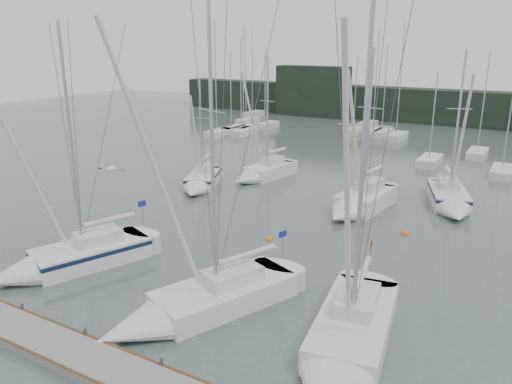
{
  "coord_description": "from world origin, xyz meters",
  "views": [
    {
      "loc": [
        12.87,
        -16.02,
        11.9
      ],
      "look_at": [
        0.84,
        5.0,
        4.53
      ],
      "focal_mm": 35.0,
      "sensor_mm": 36.0,
      "label": 1
    }
  ],
  "objects_px": {
    "sailboat_mid_c": "(357,205)",
    "sailboat_mid_d": "(451,202)",
    "sailboat_near_left": "(61,261)",
    "buoy_a": "(269,240)",
    "sailboat_near_center": "(185,309)",
    "sailboat_mid_b": "(260,174)",
    "sailboat_near_right": "(344,353)",
    "sailboat_mid_a": "(200,183)",
    "buoy_b": "(405,234)"
  },
  "relations": [
    {
      "from": "sailboat_near_left",
      "to": "sailboat_near_center",
      "type": "xyz_separation_m",
      "value": [
        8.75,
        -0.55,
        -0.05
      ]
    },
    {
      "from": "sailboat_mid_c",
      "to": "sailboat_mid_a",
      "type": "bearing_deg",
      "value": -169.74
    },
    {
      "from": "buoy_a",
      "to": "sailboat_near_left",
      "type": "bearing_deg",
      "value": -129.08
    },
    {
      "from": "sailboat_mid_a",
      "to": "buoy_b",
      "type": "distance_m",
      "value": 17.57
    },
    {
      "from": "sailboat_near_left",
      "to": "sailboat_mid_a",
      "type": "distance_m",
      "value": 16.65
    },
    {
      "from": "sailboat_mid_b",
      "to": "sailboat_mid_c",
      "type": "distance_m",
      "value": 11.37
    },
    {
      "from": "sailboat_mid_a",
      "to": "buoy_a",
      "type": "relative_size",
      "value": 20.01
    },
    {
      "from": "sailboat_near_center",
      "to": "buoy_a",
      "type": "height_order",
      "value": "sailboat_near_center"
    },
    {
      "from": "sailboat_near_center",
      "to": "buoy_b",
      "type": "xyz_separation_m",
      "value": [
        6.01,
        15.13,
        -0.51
      ]
    },
    {
      "from": "sailboat_mid_a",
      "to": "buoy_b",
      "type": "bearing_deg",
      "value": -28.43
    },
    {
      "from": "sailboat_mid_d",
      "to": "sailboat_near_right",
      "type": "bearing_deg",
      "value": -108.75
    },
    {
      "from": "sailboat_mid_b",
      "to": "sailboat_near_left",
      "type": "bearing_deg",
      "value": -78.76
    },
    {
      "from": "buoy_a",
      "to": "sailboat_near_right",
      "type": "bearing_deg",
      "value": -48.86
    },
    {
      "from": "sailboat_mid_c",
      "to": "sailboat_mid_d",
      "type": "bearing_deg",
      "value": 44.09
    },
    {
      "from": "sailboat_near_center",
      "to": "sailboat_mid_d",
      "type": "xyz_separation_m",
      "value": [
        7.66,
        21.8,
        0.06
      ]
    },
    {
      "from": "sailboat_near_center",
      "to": "buoy_a",
      "type": "relative_size",
      "value": 32.16
    },
    {
      "from": "buoy_b",
      "to": "sailboat_near_center",
      "type": "bearing_deg",
      "value": -111.67
    },
    {
      "from": "buoy_a",
      "to": "sailboat_near_center",
      "type": "bearing_deg",
      "value": -83.68
    },
    {
      "from": "sailboat_mid_b",
      "to": "buoy_a",
      "type": "xyz_separation_m",
      "value": [
        7.43,
        -12.02,
        -0.53
      ]
    },
    {
      "from": "sailboat_near_left",
      "to": "sailboat_mid_b",
      "type": "xyz_separation_m",
      "value": [
        0.21,
        21.44,
        -0.03
      ]
    },
    {
      "from": "sailboat_near_left",
      "to": "sailboat_mid_a",
      "type": "height_order",
      "value": "sailboat_near_left"
    },
    {
      "from": "sailboat_near_center",
      "to": "buoy_b",
      "type": "height_order",
      "value": "sailboat_near_center"
    },
    {
      "from": "sailboat_near_center",
      "to": "sailboat_near_right",
      "type": "height_order",
      "value": "sailboat_near_center"
    },
    {
      "from": "sailboat_mid_a",
      "to": "sailboat_near_left",
      "type": "bearing_deg",
      "value": -103.06
    },
    {
      "from": "sailboat_mid_d",
      "to": "buoy_b",
      "type": "height_order",
      "value": "sailboat_mid_d"
    },
    {
      "from": "sailboat_mid_a",
      "to": "buoy_a",
      "type": "xyz_separation_m",
      "value": [
        10.35,
        -7.01,
        -0.53
      ]
    },
    {
      "from": "sailboat_near_left",
      "to": "buoy_a",
      "type": "height_order",
      "value": "sailboat_near_left"
    },
    {
      "from": "sailboat_near_center",
      "to": "sailboat_mid_b",
      "type": "height_order",
      "value": "sailboat_near_center"
    },
    {
      "from": "sailboat_near_center",
      "to": "sailboat_mid_a",
      "type": "height_order",
      "value": "sailboat_near_center"
    },
    {
      "from": "sailboat_near_center",
      "to": "sailboat_mid_a",
      "type": "distance_m",
      "value": 20.48
    },
    {
      "from": "sailboat_near_right",
      "to": "sailboat_mid_c",
      "type": "bearing_deg",
      "value": 98.87
    },
    {
      "from": "sailboat_near_center",
      "to": "sailboat_mid_b",
      "type": "distance_m",
      "value": 23.58
    },
    {
      "from": "sailboat_mid_c",
      "to": "buoy_b",
      "type": "xyz_separation_m",
      "value": [
        4.07,
        -2.45,
        -0.63
      ]
    },
    {
      "from": "sailboat_near_right",
      "to": "sailboat_mid_a",
      "type": "relative_size",
      "value": 1.57
    },
    {
      "from": "sailboat_mid_b",
      "to": "buoy_a",
      "type": "height_order",
      "value": "sailboat_mid_b"
    },
    {
      "from": "sailboat_near_left",
      "to": "sailboat_mid_c",
      "type": "xyz_separation_m",
      "value": [
        10.69,
        17.03,
        0.07
      ]
    },
    {
      "from": "sailboat_near_right",
      "to": "sailboat_near_left",
      "type": "bearing_deg",
      "value": 170.98
    },
    {
      "from": "sailboat_mid_c",
      "to": "sailboat_near_center",
      "type": "bearing_deg",
      "value": -88.65
    },
    {
      "from": "buoy_b",
      "to": "buoy_a",
      "type": "bearing_deg",
      "value": -144.0
    },
    {
      "from": "sailboat_near_left",
      "to": "sailboat_mid_b",
      "type": "height_order",
      "value": "sailboat_near_left"
    },
    {
      "from": "sailboat_near_right",
      "to": "sailboat_mid_b",
      "type": "xyz_separation_m",
      "value": [
        -15.82,
        21.62,
        -0.0
      ]
    },
    {
      "from": "sailboat_mid_d",
      "to": "sailboat_near_center",
      "type": "bearing_deg",
      "value": -127.11
    },
    {
      "from": "sailboat_near_center",
      "to": "sailboat_near_right",
      "type": "bearing_deg",
      "value": 25.73
    },
    {
      "from": "sailboat_near_left",
      "to": "sailboat_mid_c",
      "type": "relative_size",
      "value": 1.11
    },
    {
      "from": "sailboat_near_right",
      "to": "buoy_a",
      "type": "relative_size",
      "value": 31.51
    },
    {
      "from": "sailboat_mid_c",
      "to": "sailboat_mid_d",
      "type": "relative_size",
      "value": 1.02
    },
    {
      "from": "sailboat_near_right",
      "to": "sailboat_mid_a",
      "type": "height_order",
      "value": "sailboat_near_right"
    },
    {
      "from": "sailboat_mid_b",
      "to": "sailboat_mid_d",
      "type": "xyz_separation_m",
      "value": [
        16.2,
        -0.19,
        0.04
      ]
    },
    {
      "from": "buoy_b",
      "to": "sailboat_mid_a",
      "type": "bearing_deg",
      "value": 173.99
    },
    {
      "from": "buoy_a",
      "to": "buoy_b",
      "type": "relative_size",
      "value": 0.85
    }
  ]
}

